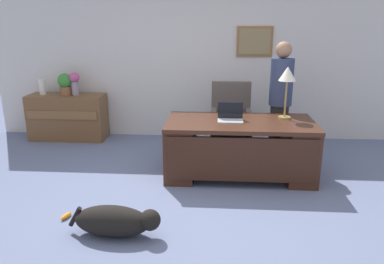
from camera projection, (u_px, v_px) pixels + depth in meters
The scene contains 13 objects.
ground_plane at pixel (183, 203), 4.16m from camera, with size 12.00×12.00×0.00m, color slate.
back_wall at pixel (197, 58), 6.25m from camera, with size 7.00×0.16×2.70m.
desk at pixel (240, 147), 4.79m from camera, with size 1.88×0.93×0.74m.
credenza at pixel (68, 117), 6.34m from camera, with size 1.27×0.50×0.77m.
armchair at pixel (231, 122), 5.67m from camera, with size 0.60×0.59×1.07m.
person_standing at pixel (280, 101), 5.26m from camera, with size 0.32×0.32×1.69m.
dog_lying at pixel (116, 221), 3.50m from camera, with size 0.91×0.35×0.30m.
laptop at pixel (230, 116), 4.73m from camera, with size 0.32×0.22×0.22m.
desk_lamp at pixel (287, 77), 4.70m from camera, with size 0.22×0.22×0.67m.
vase_with_flowers at pixel (75, 82), 6.15m from camera, with size 0.17×0.17×0.38m.
vase_empty at pixel (42, 87), 6.22m from camera, with size 0.10×0.10×0.25m, color silver.
potted_plant at pixel (65, 83), 6.17m from camera, with size 0.24×0.24×0.36m.
dog_toy_plush at pixel (66, 216), 3.84m from camera, with size 0.15×0.05×0.05m, color orange.
Camera 1 is at (0.36, -3.73, 1.97)m, focal length 34.71 mm.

